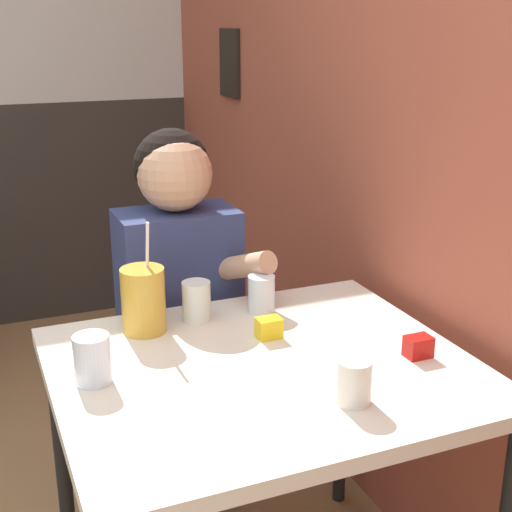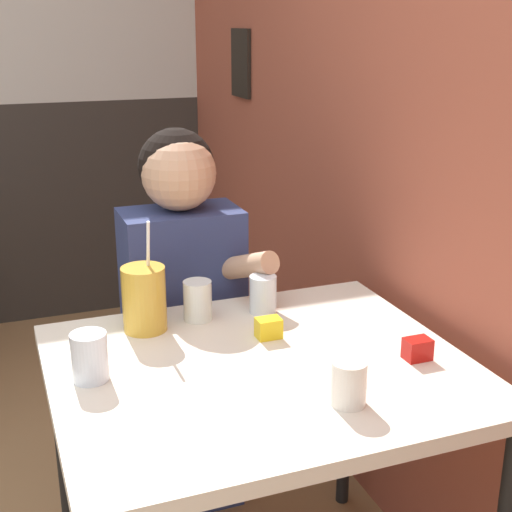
# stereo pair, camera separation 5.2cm
# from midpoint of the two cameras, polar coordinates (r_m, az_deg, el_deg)

# --- Properties ---
(brick_wall_right) EXTENTS (0.08, 4.62, 2.70)m
(brick_wall_right) POSITION_cam_midpoint_polar(r_m,az_deg,el_deg) (2.54, 3.13, 15.50)
(brick_wall_right) COLOR #9E4C38
(brick_wall_right) RESTS_ON ground_plane
(main_table) EXTENTS (0.93, 0.80, 0.74)m
(main_table) POSITION_cam_midpoint_polar(r_m,az_deg,el_deg) (1.66, -0.38, -10.78)
(main_table) COLOR beige
(main_table) RESTS_ON ground_plane
(person_seated) EXTENTS (0.42, 0.41, 1.19)m
(person_seated) POSITION_cam_midpoint_polar(r_m,az_deg,el_deg) (2.13, -6.81, -4.89)
(person_seated) COLOR navy
(person_seated) RESTS_ON ground_plane
(cocktail_pitcher) EXTENTS (0.11, 0.11, 0.28)m
(cocktail_pitcher) POSITION_cam_midpoint_polar(r_m,az_deg,el_deg) (1.78, -9.83, -3.50)
(cocktail_pitcher) COLOR gold
(cocktail_pitcher) RESTS_ON main_table
(glass_near_pitcher) EXTENTS (0.08, 0.08, 0.11)m
(glass_near_pitcher) POSITION_cam_midpoint_polar(r_m,az_deg,el_deg) (1.57, -13.92, -8.03)
(glass_near_pitcher) COLOR silver
(glass_near_pitcher) RESTS_ON main_table
(glass_center) EXTENTS (0.07, 0.07, 0.10)m
(glass_center) POSITION_cam_midpoint_polar(r_m,az_deg,el_deg) (1.84, -5.60, -3.63)
(glass_center) COLOR silver
(glass_center) RESTS_ON main_table
(glass_far_side) EXTENTS (0.07, 0.07, 0.09)m
(glass_far_side) POSITION_cam_midpoint_polar(r_m,az_deg,el_deg) (1.46, 6.79, -9.95)
(glass_far_side) COLOR silver
(glass_far_side) RESTS_ON main_table
(glass_by_brick) EXTENTS (0.07, 0.07, 0.10)m
(glass_by_brick) POSITION_cam_midpoint_polar(r_m,az_deg,el_deg) (1.88, -0.37, -3.08)
(glass_by_brick) COLOR silver
(glass_by_brick) RESTS_ON main_table
(condiment_ketchup) EXTENTS (0.06, 0.04, 0.05)m
(condiment_ketchup) POSITION_cam_midpoint_polar(r_m,az_deg,el_deg) (1.69, 11.98, -7.11)
(condiment_ketchup) COLOR #B7140F
(condiment_ketchup) RESTS_ON main_table
(condiment_mustard) EXTENTS (0.06, 0.04, 0.05)m
(condiment_mustard) POSITION_cam_midpoint_polar(r_m,az_deg,el_deg) (1.75, 0.18, -5.77)
(condiment_mustard) COLOR yellow
(condiment_mustard) RESTS_ON main_table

